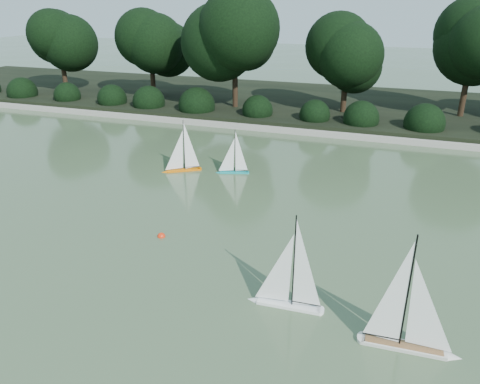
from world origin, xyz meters
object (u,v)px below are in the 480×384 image
(sailboat_white_a, at_px, (283,291))
(sailboat_white_b, at_px, (414,332))
(sailboat_teal, at_px, (231,166))
(sailboat_orange, at_px, (180,163))
(race_buoy, at_px, (161,237))

(sailboat_white_a, bearing_deg, sailboat_white_b, -11.21)
(sailboat_white_a, bearing_deg, sailboat_teal, 118.01)
(sailboat_teal, bearing_deg, sailboat_white_a, -61.99)
(sailboat_white_a, distance_m, sailboat_orange, 6.12)
(sailboat_white_b, bearing_deg, race_buoy, 159.67)
(sailboat_white_a, height_order, sailboat_white_b, sailboat_white_b)
(sailboat_orange, distance_m, race_buoy, 3.60)
(sailboat_orange, relative_size, sailboat_teal, 1.19)
(sailboat_white_a, distance_m, race_buoy, 3.01)
(sailboat_orange, bearing_deg, sailboat_teal, 13.36)
(sailboat_white_a, distance_m, sailboat_teal, 5.64)
(sailboat_white_a, bearing_deg, race_buoy, 154.14)
(sailboat_orange, height_order, race_buoy, sailboat_orange)
(sailboat_white_b, distance_m, sailboat_orange, 7.62)
(sailboat_white_b, xyz_separation_m, sailboat_teal, (-4.44, 5.34, -0.08))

